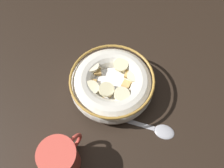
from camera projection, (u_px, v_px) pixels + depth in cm
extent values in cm
cube|color=black|center=(112.00, 92.00, 61.20)|extent=(129.02, 129.02, 2.00)
cylinder|color=silver|center=(112.00, 89.00, 60.07)|extent=(10.59, 10.59, 0.60)
torus|color=silver|center=(112.00, 84.00, 57.91)|extent=(19.25, 19.25, 5.56)
torus|color=#B28438|center=(112.00, 79.00, 55.74)|extent=(19.28, 19.28, 0.60)
cylinder|color=white|center=(112.00, 83.00, 57.49)|extent=(15.92, 15.92, 0.40)
cube|color=#AD7F42|center=(135.00, 82.00, 56.85)|extent=(2.02, 2.10, 1.06)
cube|color=#AD7F42|center=(123.00, 91.00, 55.95)|extent=(2.55, 2.57, 1.02)
cube|color=tan|center=(126.00, 84.00, 56.76)|extent=(2.12, 2.18, 1.01)
cube|color=#AD7F42|center=(104.00, 103.00, 54.34)|extent=(1.96, 2.03, 0.98)
cube|color=tan|center=(110.00, 92.00, 55.52)|extent=(1.81, 1.87, 0.97)
cube|color=tan|center=(108.00, 108.00, 53.63)|extent=(2.01, 1.93, 1.00)
cube|color=tan|center=(127.00, 98.00, 54.89)|extent=(2.05, 2.08, 0.89)
cube|color=tan|center=(82.00, 82.00, 56.81)|extent=(2.52, 2.55, 1.05)
cube|color=tan|center=(129.00, 75.00, 57.76)|extent=(2.35, 2.34, 0.87)
cube|color=tan|center=(97.00, 72.00, 58.13)|extent=(2.57, 2.57, 0.92)
cube|color=#B78947|center=(92.00, 83.00, 56.79)|extent=(2.52, 2.49, 0.99)
cube|color=tan|center=(134.00, 67.00, 59.06)|extent=(2.59, 2.57, 1.00)
cylinder|color=beige|center=(121.00, 65.00, 57.97)|extent=(4.82, 4.79, 0.99)
cylinder|color=#F4EABC|center=(135.00, 76.00, 56.84)|extent=(4.69, 4.72, 0.93)
cylinder|color=#F9EFC6|center=(92.00, 66.00, 57.97)|extent=(3.92, 3.95, 1.14)
cylinder|color=#F4EABC|center=(91.00, 88.00, 55.22)|extent=(4.39, 4.42, 1.07)
cylinder|color=#F4EABC|center=(122.00, 94.00, 54.07)|extent=(4.20, 4.24, 0.94)
cylinder|color=beige|center=(106.00, 89.00, 54.76)|extent=(3.53, 3.53, 1.20)
ellipsoid|color=#A5A5AD|center=(165.00, 131.00, 54.87)|extent=(4.71, 5.38, 0.80)
cube|color=#A5A5AD|center=(128.00, 121.00, 56.30)|extent=(5.31, 11.87, 0.36)
cylinder|color=#D84C3F|center=(60.00, 159.00, 48.54)|extent=(7.44, 7.44, 7.81)
torus|color=#D84C3F|center=(73.00, 144.00, 49.97)|extent=(5.18, 0.80, 5.18)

